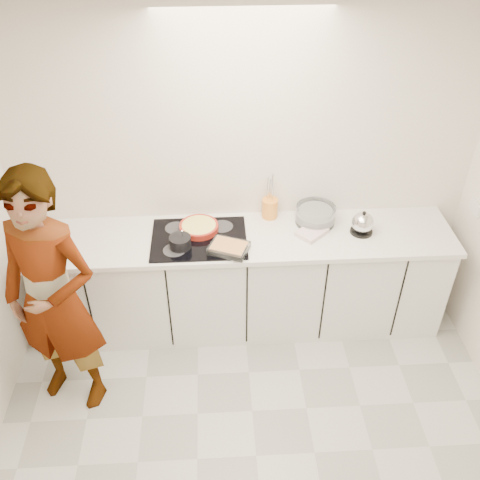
{
  "coord_description": "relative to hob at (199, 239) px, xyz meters",
  "views": [
    {
      "loc": [
        -0.23,
        -1.99,
        3.36
      ],
      "look_at": [
        -0.05,
        1.05,
        1.05
      ],
      "focal_mm": 40.0,
      "sensor_mm": 36.0,
      "label": 1
    }
  ],
  "objects": [
    {
      "name": "kettle",
      "position": [
        1.25,
        0.02,
        0.08
      ],
      "size": [
        0.23,
        0.23,
        0.2
      ],
      "color": "black",
      "rests_on": "countertop"
    },
    {
      "name": "hob",
      "position": [
        0.0,
        0.0,
        0.0
      ],
      "size": [
        0.72,
        0.54,
        0.01
      ],
      "primitive_type": "cube",
      "color": "black",
      "rests_on": "countertop"
    },
    {
      "name": "countertop",
      "position": [
        0.35,
        0.02,
        -0.03
      ],
      "size": [
        3.24,
        0.64,
        0.04
      ],
      "primitive_type": "cube",
      "color": "white",
      "rests_on": "base_cabinets"
    },
    {
      "name": "baking_dish",
      "position": [
        0.22,
        -0.17,
        0.04
      ],
      "size": [
        0.33,
        0.29,
        0.05
      ],
      "color": "silver",
      "rests_on": "hob"
    },
    {
      "name": "ceiling",
      "position": [
        0.35,
        -1.26,
        1.68
      ],
      "size": [
        3.6,
        3.2,
        0.0
      ],
      "primitive_type": "cube",
      "color": "white",
      "rests_on": "wall_back"
    },
    {
      "name": "wall_back",
      "position": [
        0.35,
        0.34,
        0.38
      ],
      "size": [
        3.6,
        0.0,
        2.6
      ],
      "primitive_type": "cube",
      "color": "white",
      "rests_on": "ground"
    },
    {
      "name": "tea_towel",
      "position": [
        0.87,
        0.02,
        0.01
      ],
      "size": [
        0.28,
        0.27,
        0.04
      ],
      "primitive_type": "cube",
      "rotation": [
        0.0,
        0.0,
        0.73
      ],
      "color": "white",
      "rests_on": "countertop"
    },
    {
      "name": "tart_dish",
      "position": [
        -0.0,
        0.1,
        0.03
      ],
      "size": [
        0.35,
        0.35,
        0.05
      ],
      "color": "#A62619",
      "rests_on": "hob"
    },
    {
      "name": "saucepan",
      "position": [
        -0.14,
        -0.1,
        0.05
      ],
      "size": [
        0.19,
        0.19,
        0.15
      ],
      "color": "black",
      "rests_on": "hob"
    },
    {
      "name": "cook",
      "position": [
        -0.95,
        -0.64,
        0.03
      ],
      "size": [
        0.8,
        0.65,
        1.89
      ],
      "primitive_type": "imported",
      "rotation": [
        0.0,
        0.0,
        -0.32
      ],
      "color": "silver",
      "rests_on": "floor"
    },
    {
      "name": "mixing_bowl",
      "position": [
        0.92,
        0.17,
        0.06
      ],
      "size": [
        0.34,
        0.34,
        0.14
      ],
      "color": "silver",
      "rests_on": "countertop"
    },
    {
      "name": "base_cabinets",
      "position": [
        0.35,
        0.02,
        -0.48
      ],
      "size": [
        3.2,
        0.58,
        0.87
      ],
      "primitive_type": "cube",
      "color": "silver",
      "rests_on": "floor"
    },
    {
      "name": "utensil_crock",
      "position": [
        0.57,
        0.28,
        0.07
      ],
      "size": [
        0.14,
        0.14,
        0.16
      ],
      "primitive_type": "cylinder",
      "rotation": [
        0.0,
        0.0,
        -0.1
      ],
      "color": "orange",
      "rests_on": "countertop"
    },
    {
      "name": "floor",
      "position": [
        0.35,
        -1.26,
        -0.92
      ],
      "size": [
        3.6,
        3.2,
        0.0
      ],
      "primitive_type": "cube",
      "color": "beige",
      "rests_on": "ground"
    }
  ]
}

